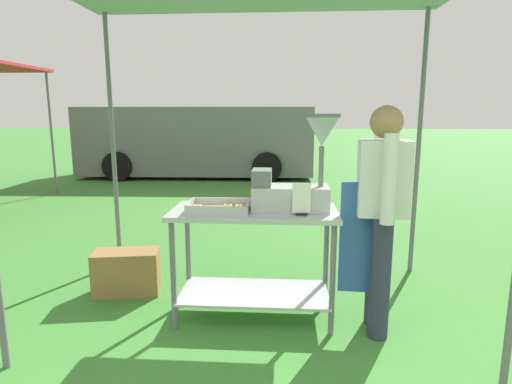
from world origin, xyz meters
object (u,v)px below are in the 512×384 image
object	(u,v)px
donut_tray	(219,208)
vendor	(381,209)
menu_sign	(302,202)
supply_crate	(127,272)
van_grey	(198,140)
donut_cart	(254,242)
donut_fryer	(297,176)

from	to	relation	value
donut_tray	vendor	size ratio (longest dim) A/B	0.27
menu_sign	supply_crate	distance (m)	1.75
supply_crate	donut_tray	bearing A→B (deg)	-25.82
van_grey	donut_cart	bearing A→B (deg)	-75.26
vendor	supply_crate	size ratio (longest dim) A/B	2.71
donut_tray	vendor	xyz separation A→B (m)	(1.14, -0.08, 0.03)
donut_cart	vendor	xyz separation A→B (m)	(0.89, -0.14, 0.30)
supply_crate	van_grey	world-z (taller)	van_grey
donut_tray	donut_fryer	distance (m)	0.61
donut_tray	vendor	world-z (taller)	vendor
menu_sign	supply_crate	size ratio (longest dim) A/B	0.38
donut_cart	donut_tray	distance (m)	0.37
donut_cart	van_grey	world-z (taller)	van_grey
donut_tray	supply_crate	world-z (taller)	donut_tray
supply_crate	van_grey	xyz separation A→B (m)	(-0.80, 7.03, 0.69)
menu_sign	supply_crate	xyz separation A→B (m)	(-1.49, 0.51, -0.76)
menu_sign	van_grey	xyz separation A→B (m)	(-2.29, 7.54, -0.07)
donut_cart	donut_fryer	xyz separation A→B (m)	(0.31, 0.01, 0.50)
donut_cart	menu_sign	distance (m)	0.51
donut_tray	van_grey	size ratio (longest dim) A/B	0.08
vendor	donut_fryer	bearing A→B (deg)	164.88
van_grey	menu_sign	bearing A→B (deg)	-73.12
donut_cart	van_grey	distance (m)	7.65
donut_tray	donut_fryer	bearing A→B (deg)	7.79
menu_sign	donut_fryer	bearing A→B (deg)	100.13
donut_cart	menu_sign	bearing A→B (deg)	-22.98
donut_tray	vendor	bearing A→B (deg)	-3.93
donut_fryer	van_grey	xyz separation A→B (m)	(-2.26, 7.38, -0.23)
donut_tray	donut_fryer	world-z (taller)	donut_fryer
donut_tray	van_grey	world-z (taller)	van_grey
menu_sign	van_grey	bearing A→B (deg)	106.88
donut_fryer	menu_sign	distance (m)	0.22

